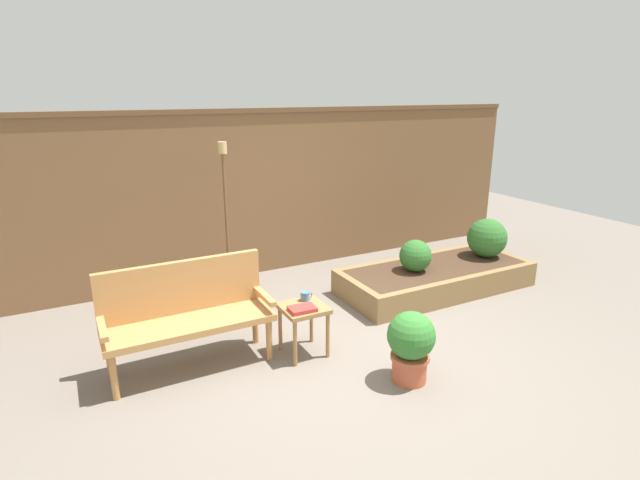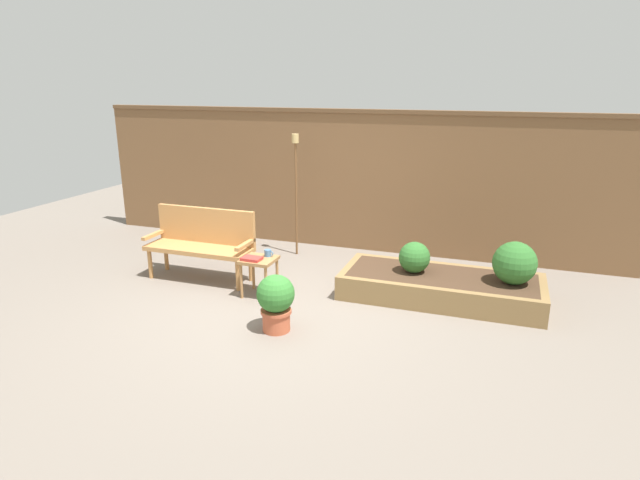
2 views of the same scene
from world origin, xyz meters
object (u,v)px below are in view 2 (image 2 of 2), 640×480
at_px(shrub_near_bench, 414,257).
at_px(tiki_torch, 296,174).
at_px(side_table, 259,265).
at_px(shrub_far_corner, 515,263).
at_px(cup_on_table, 268,253).
at_px(book_on_table, 252,259).
at_px(potted_boxwood, 276,300).
at_px(garden_bench, 202,239).

height_order(shrub_near_bench, tiki_torch, tiki_torch).
bearing_deg(shrub_near_bench, side_table, -160.27).
xyz_separation_m(shrub_far_corner, tiki_torch, (-3.12, 1.02, 0.69)).
bearing_deg(cup_on_table, shrub_near_bench, 17.27).
distance_m(shrub_near_bench, shrub_far_corner, 1.15).
xyz_separation_m(side_table, tiki_torch, (-0.17, 1.67, 0.84)).
bearing_deg(book_on_table, cup_on_table, 59.39).
bearing_deg(tiki_torch, side_table, -84.01).
distance_m(book_on_table, potted_boxwood, 0.99).
xyz_separation_m(side_table, potted_boxwood, (0.59, -0.83, -0.05)).
bearing_deg(shrub_far_corner, tiki_torch, 161.85).
xyz_separation_m(book_on_table, tiki_torch, (-0.12, 1.75, 0.74)).
distance_m(garden_bench, tiki_torch, 1.72).
xyz_separation_m(cup_on_table, shrub_far_corner, (2.87, 0.53, 0.03)).
relative_size(garden_bench, cup_on_table, 12.10).
relative_size(shrub_near_bench, tiki_torch, 0.21).
bearing_deg(tiki_torch, cup_on_table, -80.92).
bearing_deg(shrub_far_corner, potted_boxwood, -147.98).
height_order(cup_on_table, tiki_torch, tiki_torch).
relative_size(garden_bench, tiki_torch, 0.79).
bearing_deg(side_table, tiki_torch, 95.99).
xyz_separation_m(side_table, shrub_far_corner, (2.94, 0.64, 0.15)).
relative_size(side_table, shrub_far_corner, 0.96).
xyz_separation_m(garden_bench, potted_boxwood, (1.58, -1.15, -0.20)).
bearing_deg(book_on_table, tiki_torch, 96.37).
bearing_deg(tiki_torch, book_on_table, -86.01).
bearing_deg(tiki_torch, potted_boxwood, -72.88).
bearing_deg(shrub_far_corner, shrub_near_bench, -180.00).
distance_m(garden_bench, book_on_table, 1.02).
bearing_deg(book_on_table, shrub_far_corner, 16.06).
distance_m(garden_bench, shrub_far_corner, 3.94).
relative_size(side_table, potted_boxwood, 0.77).
bearing_deg(cup_on_table, garden_bench, 168.57).
xyz_separation_m(cup_on_table, shrub_near_bench, (1.72, 0.53, -0.03)).
relative_size(side_table, cup_on_table, 4.03).
xyz_separation_m(garden_bench, shrub_near_bench, (2.78, 0.32, -0.05)).
bearing_deg(shrub_far_corner, garden_bench, -175.35).
bearing_deg(garden_bench, book_on_table, -23.67).
distance_m(cup_on_table, tiki_torch, 1.73).
height_order(garden_bench, potted_boxwood, garden_bench).
relative_size(side_table, tiki_torch, 0.26).
xyz_separation_m(side_table, book_on_table, (-0.05, -0.09, 0.10)).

